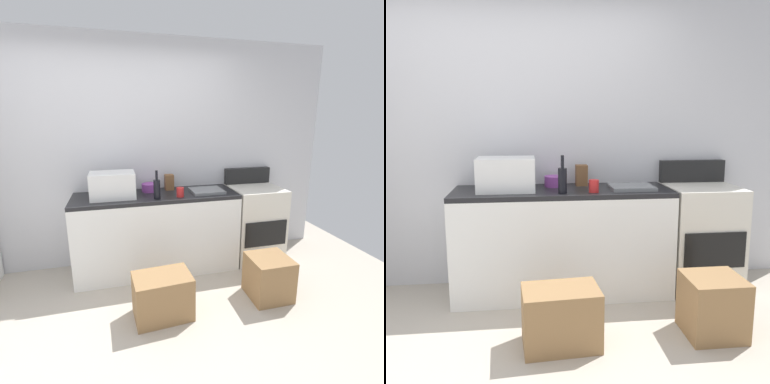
# 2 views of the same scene
# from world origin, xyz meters

# --- Properties ---
(ground_plane) EXTENTS (6.00, 6.00, 0.00)m
(ground_plane) POSITION_xyz_m (0.00, 0.00, 0.00)
(ground_plane) COLOR #B2A899
(wall_back) EXTENTS (5.00, 0.10, 2.60)m
(wall_back) POSITION_xyz_m (0.00, 1.55, 1.30)
(wall_back) COLOR silver
(wall_back) RESTS_ON ground_plane
(kitchen_counter) EXTENTS (1.80, 0.60, 0.90)m
(kitchen_counter) POSITION_xyz_m (0.30, 1.20, 0.45)
(kitchen_counter) COLOR white
(kitchen_counter) RESTS_ON ground_plane
(stove_oven) EXTENTS (0.60, 0.61, 1.10)m
(stove_oven) POSITION_xyz_m (1.52, 1.21, 0.47)
(stove_oven) COLOR silver
(stove_oven) RESTS_ON ground_plane
(microwave) EXTENTS (0.46, 0.34, 0.27)m
(microwave) POSITION_xyz_m (-0.16, 1.18, 1.04)
(microwave) COLOR white
(microwave) RESTS_ON kitchen_counter
(sink_basin) EXTENTS (0.36, 0.32, 0.03)m
(sink_basin) POSITION_xyz_m (0.87, 1.15, 0.92)
(sink_basin) COLOR slate
(sink_basin) RESTS_ON kitchen_counter
(wine_bottle) EXTENTS (0.07, 0.07, 0.30)m
(wine_bottle) POSITION_xyz_m (0.29, 1.01, 1.01)
(wine_bottle) COLOR black
(wine_bottle) RESTS_ON kitchen_counter
(coffee_mug) EXTENTS (0.08, 0.08, 0.10)m
(coffee_mug) POSITION_xyz_m (0.54, 1.03, 0.95)
(coffee_mug) COLOR red
(coffee_mug) RESTS_ON kitchen_counter
(knife_block) EXTENTS (0.10, 0.10, 0.18)m
(knife_block) POSITION_xyz_m (0.48, 1.37, 0.99)
(knife_block) COLOR brown
(knife_block) RESTS_ON kitchen_counter
(mixing_bowl) EXTENTS (0.19, 0.19, 0.09)m
(mixing_bowl) POSITION_xyz_m (0.25, 1.35, 0.95)
(mixing_bowl) COLOR purple
(mixing_bowl) RESTS_ON kitchen_counter
(cardboard_box_large) EXTENTS (0.39, 0.39, 0.42)m
(cardboard_box_large) POSITION_xyz_m (1.27, 0.36, 0.21)
(cardboard_box_large) COLOR olive
(cardboard_box_large) RESTS_ON ground_plane
(cardboard_box_medium) EXTENTS (0.52, 0.37, 0.40)m
(cardboard_box_medium) POSITION_xyz_m (0.22, 0.33, 0.20)
(cardboard_box_medium) COLOR olive
(cardboard_box_medium) RESTS_ON ground_plane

